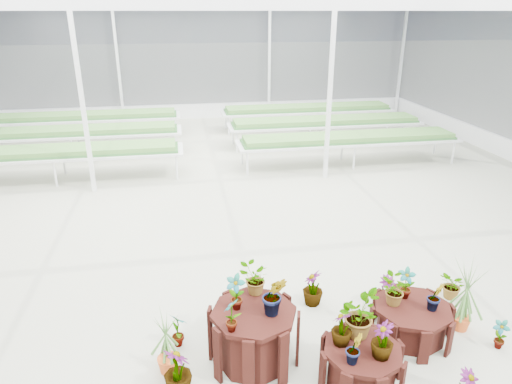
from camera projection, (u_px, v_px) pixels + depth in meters
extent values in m
plane|color=gray|center=(234.00, 261.00, 8.23)|extent=(24.00, 24.00, 0.00)
cylinder|color=black|center=(254.00, 336.00, 5.75)|extent=(1.37, 1.37, 0.76)
cylinder|color=black|center=(361.00, 366.00, 5.44)|extent=(1.02, 1.02, 0.51)
cylinder|color=black|center=(411.00, 321.00, 6.24)|extent=(1.25, 1.25, 0.49)
imported|color=#497836|center=(236.00, 292.00, 5.57)|extent=(0.30, 0.27, 0.47)
imported|color=#497836|center=(274.00, 295.00, 5.46)|extent=(0.35, 0.30, 0.54)
imported|color=#497836|center=(254.00, 280.00, 5.89)|extent=(0.41, 0.36, 0.42)
imported|color=#497836|center=(231.00, 315.00, 5.20)|extent=(0.26, 0.27, 0.43)
imported|color=#497836|center=(342.00, 328.00, 5.35)|extent=(0.34, 0.34, 0.45)
imported|color=#497836|center=(383.00, 340.00, 5.13)|extent=(0.28, 0.28, 0.46)
imported|color=#497836|center=(358.00, 314.00, 5.48)|extent=(0.61, 0.65, 0.57)
imported|color=#497836|center=(354.00, 348.00, 5.08)|extent=(0.26, 0.26, 0.37)
imported|color=#497836|center=(393.00, 290.00, 6.14)|extent=(0.49, 0.50, 0.42)
imported|color=#497836|center=(435.00, 296.00, 6.02)|extent=(0.27, 0.25, 0.40)
imported|color=#497836|center=(406.00, 283.00, 6.25)|extent=(0.29, 0.25, 0.46)
imported|color=#497836|center=(178.00, 372.00, 5.29)|extent=(0.47, 0.47, 0.60)
imported|color=#497836|center=(178.00, 329.00, 6.05)|extent=(0.32, 0.34, 0.53)
imported|color=#497836|center=(500.00, 334.00, 6.04)|extent=(0.21, 0.26, 0.43)
imported|color=#497836|center=(453.00, 286.00, 7.07)|extent=(0.40, 0.45, 0.45)
imported|color=#497836|center=(386.00, 292.00, 6.89)|extent=(0.33, 0.33, 0.50)
imported|color=#497836|center=(313.00, 288.00, 6.93)|extent=(0.42, 0.42, 0.56)
imported|color=#497836|center=(256.00, 309.00, 6.36)|extent=(0.73, 0.69, 0.65)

